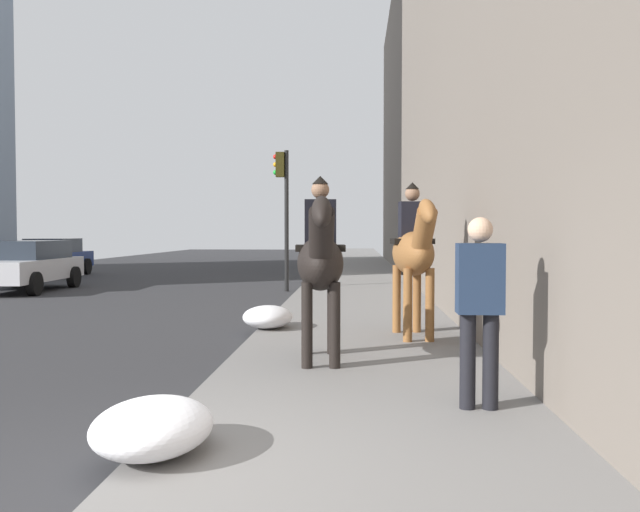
{
  "coord_description": "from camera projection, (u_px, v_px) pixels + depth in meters",
  "views": [
    {
      "loc": [
        -4.06,
        -1.59,
        1.69
      ],
      "look_at": [
        4.0,
        -1.16,
        1.4
      ],
      "focal_mm": 37.69,
      "sensor_mm": 36.0,
      "label": 1
    }
  ],
  "objects": [
    {
      "name": "sidewalk_slab",
      "position": [
        366.0,
        498.0,
        4.1
      ],
      "size": [
        120.0,
        3.3,
        0.12
      ],
      "primitive_type": "cube",
      "color": "slate",
      "rests_on": "ground"
    },
    {
      "name": "mounted_horse_near",
      "position": [
        320.0,
        260.0,
        8.06
      ],
      "size": [
        2.15,
        0.66,
        2.25
      ],
      "rotation": [
        0.0,
        0.0,
        3.21
      ],
      "color": "black",
      "rests_on": "sidewalk_slab"
    },
    {
      "name": "mounted_horse_far",
      "position": [
        414.0,
        251.0,
        9.92
      ],
      "size": [
        2.15,
        0.73,
        2.31
      ],
      "rotation": [
        0.0,
        0.0,
        3.26
      ],
      "color": "brown",
      "rests_on": "sidewalk_slab"
    },
    {
      "name": "pedestrian_greeting",
      "position": [
        480.0,
        299.0,
        5.92
      ],
      "size": [
        0.27,
        0.41,
        1.7
      ],
      "rotation": [
        0.0,
        0.0,
        -0.02
      ],
      "color": "black",
      "rests_on": "sidewalk_slab"
    },
    {
      "name": "car_near_lane",
      "position": [
        26.0,
        264.0,
        19.13
      ],
      "size": [
        4.39,
        2.11,
        1.44
      ],
      "rotation": [
        0.0,
        0.0,
        3.17
      ],
      "color": "silver",
      "rests_on": "ground"
    },
    {
      "name": "car_mid_lane",
      "position": [
        51.0,
        257.0,
        25.42
      ],
      "size": [
        4.23,
        1.98,
        1.44
      ],
      "rotation": [
        0.0,
        0.0,
        3.16
      ],
      "color": "navy",
      "rests_on": "ground"
    },
    {
      "name": "traffic_light_near_curb",
      "position": [
        284.0,
        197.0,
        18.96
      ],
      "size": [
        0.2,
        0.44,
        3.99
      ],
      "color": "black",
      "rests_on": "ground"
    },
    {
      "name": "snow_pile_near",
      "position": [
        153.0,
        427.0,
        4.75
      ],
      "size": [
        1.09,
        0.84,
        0.38
      ],
      "primitive_type": "ellipsoid",
      "color": "white",
      "rests_on": "sidewalk_slab"
    },
    {
      "name": "snow_pile_far",
      "position": [
        268.0,
        317.0,
        10.97
      ],
      "size": [
        1.05,
        0.81,
        0.37
      ],
      "primitive_type": "ellipsoid",
      "color": "white",
      "rests_on": "sidewalk_slab"
    }
  ]
}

